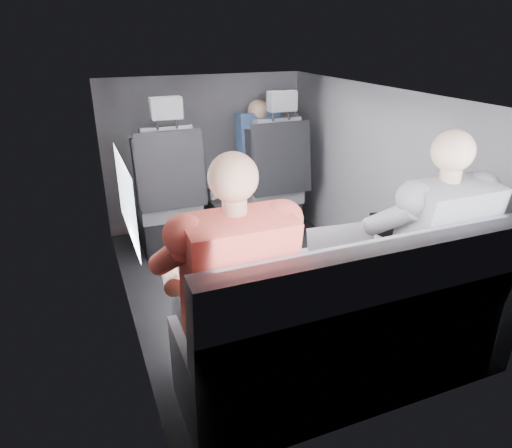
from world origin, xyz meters
name	(u,v)px	position (x,y,z in m)	size (l,w,h in m)	color
floor	(260,287)	(0.00, 0.00, 0.00)	(2.60, 2.60, 0.00)	black
ceiling	(261,93)	(0.00, 0.00, 1.35)	(2.60, 2.60, 0.00)	#B2B2AD
panel_left	(120,218)	(-0.90, 0.00, 0.68)	(0.02, 2.60, 1.35)	#56565B
panel_right	(375,183)	(0.90, 0.00, 0.68)	(0.02, 2.60, 1.35)	#56565B
panel_front	(205,153)	(0.00, 1.30, 0.68)	(1.80, 0.02, 1.35)	#56565B
panel_back	(381,298)	(0.00, -1.30, 0.68)	(1.80, 0.02, 1.35)	#56565B
side_window	(126,198)	(-0.88, -0.30, 0.90)	(0.02, 0.75, 0.42)	white
seatbelt	(280,151)	(0.45, 0.67, 0.80)	(0.05, 0.01, 0.65)	black
front_seat_left	(169,205)	(-0.45, 0.84, 0.40)	(0.52, 0.58, 1.26)	black
front_seat_right	(271,191)	(0.45, 0.84, 0.40)	(0.52, 0.58, 1.26)	black
center_console	(221,218)	(0.00, 0.88, 0.20)	(0.24, 0.48, 0.41)	black
rear_bench	(344,337)	(0.00, -1.06, 0.31)	(1.60, 0.57, 0.92)	#5D5C61
soda_cup	(214,192)	(-0.07, 0.83, 0.46)	(0.08, 0.08, 0.24)	white
water_bottle	(226,190)	(0.03, 0.81, 0.47)	(0.05, 0.05, 0.15)	#9CBFD3
laptop_white	(207,279)	(-0.61, -0.80, 0.63)	(0.32, 0.31, 0.22)	silver
laptop_silver	(330,255)	(0.05, -0.81, 0.63)	(0.38, 0.35, 0.25)	#BCBCC1
laptop_black	(388,239)	(0.44, -0.76, 0.63)	(0.39, 0.38, 0.24)	black
passenger_rear_left	(228,290)	(-0.56, -0.97, 0.65)	(0.55, 0.66, 1.29)	#35343A
passenger_rear_right	(420,249)	(0.49, -0.97, 0.66)	(0.55, 0.66, 1.29)	navy
passenger_front_right	(258,146)	(0.43, 1.10, 0.74)	(0.37, 0.37, 0.71)	navy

